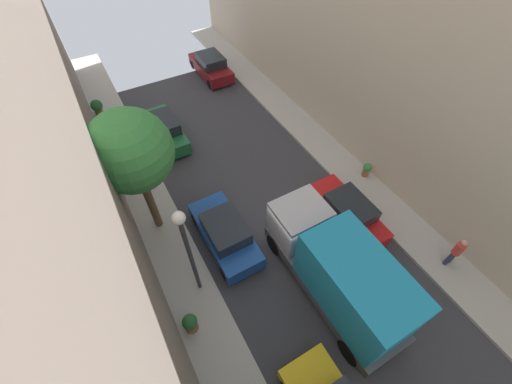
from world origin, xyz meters
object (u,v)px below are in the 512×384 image
potted_plant_5 (97,107)px  potted_plant_4 (121,173)px  street_tree_0 (130,152)px  parked_car_left_3 (163,130)px  pedestrian (456,252)px  parked_car_right_2 (211,66)px  potted_plant_3 (190,323)px  potted_plant_0 (367,169)px  parked_car_left_2 (225,233)px  parked_car_right_1 (347,213)px  delivery_truck (339,271)px  lamp_post (187,244)px  potted_plant_2 (103,123)px

potted_plant_5 → potted_plant_4: bearing=-91.7°
street_tree_0 → potted_plant_5: (-0.52, 10.09, -4.07)m
parked_car_left_3 → pedestrian: size_ratio=2.44×
pedestrian → parked_car_right_2: bearing=97.2°
potted_plant_3 → potted_plant_0: bearing=14.2°
street_tree_0 → potted_plant_0: size_ratio=7.80×
street_tree_0 → potted_plant_4: (-0.72, 3.56, -4.02)m
parked_car_left_2 → potted_plant_0: 8.24m
parked_car_right_1 → potted_plant_5: (-8.26, 14.23, -0.03)m
potted_plant_5 → delivery_truck: bearing=-71.6°
parked_car_left_3 → street_tree_0: street_tree_0 is taller
parked_car_right_1 → lamp_post: bearing=177.4°
parked_car_left_3 → parked_car_right_1: bearing=-61.4°
parked_car_left_3 → street_tree_0: size_ratio=0.67×
parked_car_right_2 → potted_plant_5: parked_car_right_2 is taller
potted_plant_2 → delivery_truck: bearing=-69.5°
street_tree_0 → potted_plant_0: street_tree_0 is taller
street_tree_0 → lamp_post: (0.44, -3.82, -1.24)m
delivery_truck → potted_plant_0: size_ratio=8.24×
potted_plant_0 → potted_plant_3: (-11.05, -2.79, 0.05)m
parked_car_right_2 → potted_plant_3: parked_car_right_2 is taller
parked_car_right_1 → potted_plant_5: bearing=120.1°
parked_car_left_3 → parked_car_right_2: size_ratio=1.00×
potted_plant_2 → lamp_post: lamp_post is taller
potted_plant_0 → potted_plant_2: size_ratio=0.99×
delivery_truck → potted_plant_3: (-5.51, 1.41, -1.14)m
parked_car_right_2 → street_tree_0: size_ratio=0.67×
pedestrian → potted_plant_5: (-10.66, 18.17, -0.38)m
parked_car_right_1 → potted_plant_3: parked_car_right_1 is taller
parked_car_right_1 → potted_plant_4: parked_car_right_1 is taller
parked_car_right_2 → street_tree_0: street_tree_0 is taller
parked_car_right_2 → potted_plant_0: bearing=-78.0°
parked_car_left_3 → potted_plant_4: (-3.06, -2.20, 0.02)m
lamp_post → parked_car_left_3: bearing=78.8°
street_tree_0 → potted_plant_5: bearing=93.0°
delivery_truck → potted_plant_2: bearing=110.5°
street_tree_0 → lamp_post: 4.04m
parked_car_right_2 → potted_plant_2: 8.70m
parked_car_left_2 → delivery_truck: bearing=-57.4°
potted_plant_0 → potted_plant_4: size_ratio=0.76×
potted_plant_2 → potted_plant_3: bearing=-89.5°
parked_car_right_2 → street_tree_0: bearing=-125.2°
delivery_truck → pedestrian: delivery_truck is taller
delivery_truck → potted_plant_2: (-5.62, 15.04, -1.22)m
delivery_truck → parked_car_right_2: bearing=81.3°
parked_car_left_2 → potted_plant_5: parked_car_left_2 is taller
street_tree_0 → potted_plant_4: street_tree_0 is taller
lamp_post → potted_plant_0: bearing=7.9°
pedestrian → potted_plant_0: pedestrian is taller
parked_car_left_3 → potted_plant_4: bearing=-144.2°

